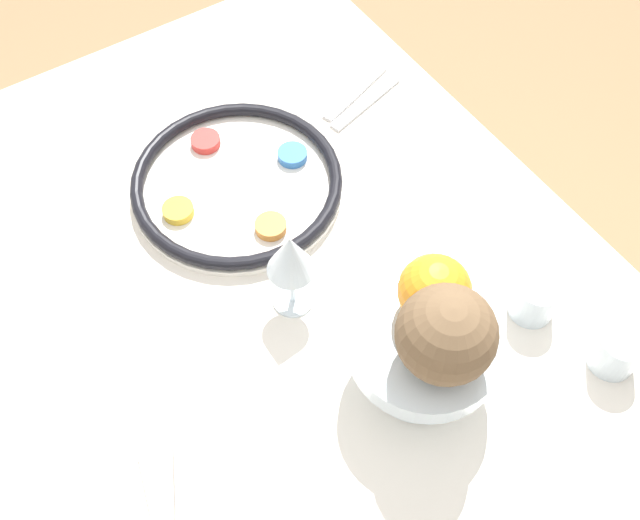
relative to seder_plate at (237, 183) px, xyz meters
The scene contains 13 objects.
ground_plane 0.80m from the seder_plate, 15.19° to the right, with size 8.00×8.00×0.00m, color #99704C.
dining_table 0.48m from the seder_plate, 15.19° to the right, with size 1.39×0.97×0.73m.
seder_plate is the anchor object (origin of this frame).
wine_glass 0.24m from the seder_plate, ahead, with size 0.07×0.07×0.15m.
fruit_stand 0.41m from the seder_plate, ahead, with size 0.19×0.19×0.11m.
orange_fruit 0.41m from the seder_plate, 10.32° to the left, with size 0.09×0.09×0.09m.
coconut 0.46m from the seder_plate, ahead, with size 0.12×0.12×0.12m.
napkin_roll 0.48m from the seder_plate, 36.10° to the right, with size 0.16×0.10×0.04m.
cup_near 0.47m from the seder_plate, 29.53° to the left, with size 0.06×0.06×0.06m.
cup_far 0.59m from the seder_plate, 26.91° to the left, with size 0.06×0.06×0.06m.
fork_left 0.28m from the seder_plate, 105.02° to the left, with size 0.07×0.16×0.01m.
fork_right 0.28m from the seder_plate, 99.00° to the left, with size 0.06×0.16×0.01m.
spoon 0.49m from the seder_plate, 40.80° to the right, with size 0.14×0.05×0.01m.
Camera 1 is at (0.41, -0.22, 1.64)m, focal length 42.00 mm.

